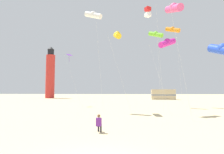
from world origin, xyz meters
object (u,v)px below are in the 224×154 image
(kite_tube_lime, at_px, (156,34))
(kite_tube_blue, at_px, (223,49))
(kite_tube_magenta, at_px, (167,43))
(kite_flyer_standing, at_px, (99,123))
(lighthouse_distant, at_px, (50,74))
(kite_diamond_violet, at_px, (69,57))
(rv_van_tan, at_px, (163,94))
(kite_box_scarlet, at_px, (148,12))
(kite_tube_gold, at_px, (117,35))
(kite_tube_rainbow, at_px, (174,8))
(kite_tube_white, at_px, (93,15))
(kite_tube_orange, at_px, (173,30))

(kite_tube_lime, bearing_deg, kite_tube_blue, -80.94)
(kite_tube_magenta, bearing_deg, kite_flyer_standing, -127.76)
(kite_tube_blue, bearing_deg, lighthouse_distant, 126.46)
(kite_diamond_violet, height_order, lighthouse_distant, lighthouse_distant)
(kite_tube_magenta, height_order, kite_diamond_violet, kite_diamond_violet)
(kite_diamond_violet, height_order, rv_van_tan, kite_diamond_violet)
(kite_diamond_violet, bearing_deg, kite_box_scarlet, -35.75)
(kite_tube_magenta, height_order, kite_tube_gold, kite_tube_gold)
(kite_flyer_standing, relative_size, kite_tube_lime, 0.09)
(kite_flyer_standing, height_order, kite_box_scarlet, kite_box_scarlet)
(kite_tube_gold, xyz_separation_m, lighthouse_distant, (-22.40, 34.54, -1.56))
(kite_tube_magenta, distance_m, kite_tube_lime, 9.00)
(kite_flyer_standing, relative_size, kite_tube_gold, 0.11)
(kite_flyer_standing, bearing_deg, kite_diamond_violet, -64.40)
(kite_tube_magenta, xyz_separation_m, rv_van_tan, (6.50, 29.73, -6.69))
(kite_box_scarlet, height_order, kite_tube_rainbow, kite_box_scarlet)
(kite_tube_magenta, distance_m, kite_tube_white, 10.02)
(kite_flyer_standing, distance_m, kite_tube_gold, 13.23)
(kite_tube_rainbow, distance_m, rv_van_tan, 35.33)
(kite_tube_gold, relative_size, kite_tube_blue, 1.54)
(kite_tube_orange, bearing_deg, kite_tube_lime, -164.49)
(kite_tube_rainbow, xyz_separation_m, kite_tube_lime, (0.72, 11.97, 1.32))
(kite_tube_orange, xyz_separation_m, lighthouse_distant, (-31.52, 26.64, -4.88))
(kite_tube_lime, distance_m, lighthouse_distant, 39.80)
(kite_tube_white, bearing_deg, kite_tube_blue, -34.53)
(kite_tube_rainbow, height_order, kite_tube_blue, kite_tube_rainbow)
(kite_box_scarlet, xyz_separation_m, lighthouse_distant, (-26.12, 34.98, -4.20))
(kite_tube_blue, bearing_deg, kite_tube_gold, 139.61)
(kite_tube_rainbow, xyz_separation_m, kite_tube_blue, (2.99, -2.27, -4.51))
(kite_tube_blue, bearing_deg, kite_tube_white, 145.47)
(kite_tube_rainbow, bearing_deg, kite_tube_white, 146.46)
(kite_diamond_violet, bearing_deg, kite_tube_rainbow, -43.63)
(lighthouse_distant, bearing_deg, kite_tube_white, -60.26)
(lighthouse_distant, bearing_deg, kite_tube_gold, -57.03)
(kite_tube_rainbow, height_order, kite_tube_orange, kite_tube_orange)
(kite_tube_gold, distance_m, rv_van_tan, 32.12)
(kite_tube_magenta, bearing_deg, rv_van_tan, 77.67)
(kite_tube_orange, bearing_deg, kite_tube_blue, -92.67)
(kite_diamond_violet, relative_size, rv_van_tan, 1.35)
(kite_tube_white, xyz_separation_m, kite_tube_blue, (11.52, -7.92, -6.50))
(kite_flyer_standing, distance_m, rv_van_tan, 40.66)
(rv_van_tan, bearing_deg, kite_tube_blue, -91.15)
(kite_tube_orange, height_order, kite_tube_lime, kite_tube_orange)
(kite_tube_magenta, bearing_deg, kite_tube_orange, 69.57)
(kite_tube_gold, height_order, kite_tube_blue, kite_tube_gold)
(kite_tube_magenta, height_order, lighthouse_distant, lighthouse_distant)
(kite_tube_blue, xyz_separation_m, rv_van_tan, (3.83, 35.75, -4.48))
(kite_tube_magenta, relative_size, rv_van_tan, 1.33)
(kite_box_scarlet, xyz_separation_m, kite_tube_blue, (4.70, -6.72, -6.17))
(kite_tube_white, distance_m, kite_diamond_violet, 10.00)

